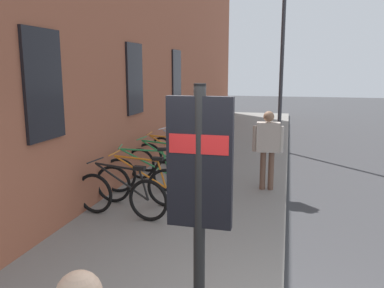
{
  "coord_description": "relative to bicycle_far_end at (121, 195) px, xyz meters",
  "views": [
    {
      "loc": [
        -3.1,
        0.04,
        2.64
      ],
      "look_at": [
        3.14,
        1.56,
        1.41
      ],
      "focal_mm": 37.16,
      "sensor_mm": 36.0,
      "label": 1
    }
  ],
  "objects": [
    {
      "name": "ground",
      "position": [
        3.08,
        -3.75,
        -0.51
      ],
      "size": [
        60.0,
        60.0,
        0.0
      ],
      "primitive_type": "plane",
      "color": "#38383A"
    },
    {
      "name": "sidewalk_pavement",
      "position": [
        5.08,
        -1.0,
        -0.45
      ],
      "size": [
        24.0,
        3.5,
        0.12
      ],
      "primitive_type": "cube",
      "color": "gray",
      "rests_on": "ground"
    },
    {
      "name": "station_facade",
      "position": [
        6.07,
        1.05,
        3.09
      ],
      "size": [
        22.0,
        0.65,
        7.21
      ],
      "color": "#9E563D",
      "rests_on": "ground"
    },
    {
      "name": "bicycle_far_end",
      "position": [
        0.0,
        0.0,
        0.0
      ],
      "size": [
        0.48,
        1.76,
        0.97
      ],
      "color": "black",
      "rests_on": "sidewalk_pavement"
    },
    {
      "name": "bicycle_by_door",
      "position": [
        0.68,
        -0.07,
        0.0
      ],
      "size": [
        0.48,
        1.77,
        0.97
      ],
      "color": "black",
      "rests_on": "sidewalk_pavement"
    },
    {
      "name": "bicycle_beside_lamp",
      "position": [
        1.42,
        0.1,
        0.0
      ],
      "size": [
        0.62,
        1.72,
        0.97
      ],
      "color": "black",
      "rests_on": "sidewalk_pavement"
    },
    {
      "name": "bicycle_end_of_row",
      "position": [
        2.28,
        0.01,
        0.0
      ],
      "size": [
        0.48,
        1.77,
        0.97
      ],
      "color": "black",
      "rests_on": "sidewalk_pavement"
    },
    {
      "name": "bicycle_under_window",
      "position": [
        3.05,
        0.07,
        0.0
      ],
      "size": [
        0.48,
        1.77,
        0.97
      ],
      "color": "black",
      "rests_on": "sidewalk_pavement"
    },
    {
      "name": "bicycle_nearest_sign",
      "position": [
        3.77,
        0.01,
        0.0
      ],
      "size": [
        0.62,
        1.72,
        0.97
      ],
      "color": "black",
      "rests_on": "sidewalk_pavement"
    },
    {
      "name": "transit_info_sign",
      "position": [
        -2.91,
        -2.02,
        1.21
      ],
      "size": [
        0.1,
        0.55,
        2.4
      ],
      "color": "black",
      "rests_on": "sidewalk_pavement"
    },
    {
      "name": "pedestrian_near_bus",
      "position": [
        2.21,
        -2.33,
        0.62
      ],
      "size": [
        0.27,
        0.63,
        1.66
      ],
      "color": "brown",
      "rests_on": "sidewalk_pavement"
    },
    {
      "name": "street_lamp",
      "position": [
        6.99,
        -2.45,
        2.94
      ],
      "size": [
        0.28,
        0.28,
        5.67
      ],
      "color": "#333338",
      "rests_on": "sidewalk_pavement"
    }
  ]
}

